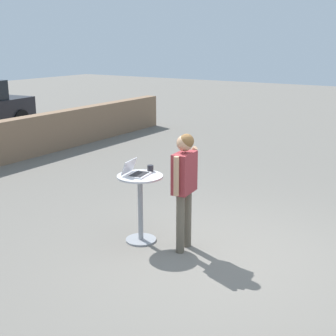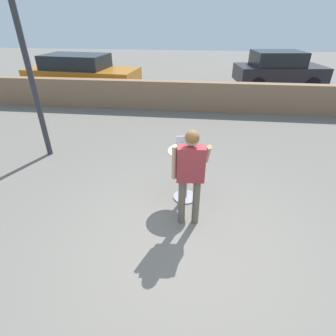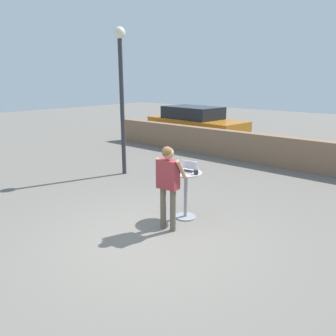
% 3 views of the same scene
% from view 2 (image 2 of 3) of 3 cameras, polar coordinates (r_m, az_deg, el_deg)
% --- Properties ---
extents(ground_plane, '(50.00, 50.00, 0.00)m').
position_cam_2_polar(ground_plane, '(3.95, 4.64, -16.77)').
color(ground_plane, slate).
extents(pavement_kerb, '(15.32, 0.35, 0.97)m').
position_cam_2_polar(pavement_kerb, '(9.37, 6.67, 15.21)').
color(pavement_kerb, '#84664C').
rests_on(pavement_kerb, ground_plane).
extents(cafe_table, '(0.63, 0.63, 0.96)m').
position_cam_2_polar(cafe_table, '(4.51, 3.97, -0.16)').
color(cafe_table, gray).
rests_on(cafe_table, ground_plane).
extents(laptop, '(0.38, 0.36, 0.21)m').
position_cam_2_polar(laptop, '(4.38, 4.09, 4.69)').
color(laptop, silver).
rests_on(laptop, cafe_table).
extents(coffee_mug, '(0.12, 0.09, 0.09)m').
position_cam_2_polar(coffee_mug, '(4.31, 7.38, 4.12)').
color(coffee_mug, '#232328').
rests_on(coffee_mug, cafe_table).
extents(standing_person, '(0.54, 0.37, 1.59)m').
position_cam_2_polar(standing_person, '(3.75, 4.92, -0.07)').
color(standing_person, brown).
rests_on(standing_person, ground_plane).
extents(parked_car_near_street, '(4.01, 2.35, 1.56)m').
position_cam_2_polar(parked_car_near_street, '(13.57, 22.91, 19.14)').
color(parked_car_near_street, black).
rests_on(parked_car_near_street, ground_plane).
extents(parked_car_further_down, '(4.66, 2.26, 1.56)m').
position_cam_2_polar(parked_car_further_down, '(11.99, -18.31, 18.82)').
color(parked_car_further_down, '#B76B19').
rests_on(parked_car_further_down, ground_plane).
extents(street_lamp, '(0.32, 0.32, 4.08)m').
position_cam_2_polar(street_lamp, '(6.32, -29.70, 24.69)').
color(street_lamp, '#2D2D33').
rests_on(street_lamp, ground_plane).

